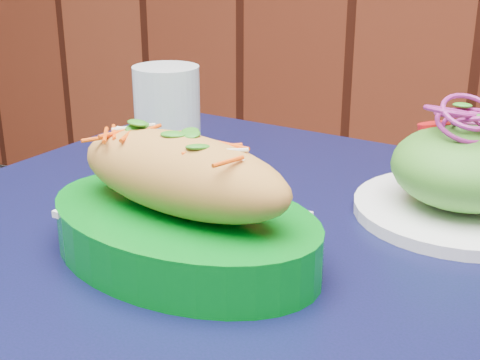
% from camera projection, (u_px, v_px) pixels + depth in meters
% --- Properties ---
extents(banh_mi_basket, '(0.28, 0.21, 0.12)m').
position_uv_depth(banh_mi_basket, '(182.00, 209.00, 0.56)').
color(banh_mi_basket, '#007315').
rests_on(banh_mi_basket, cafe_table).
extents(salad_plate, '(0.21, 0.21, 0.12)m').
position_uv_depth(salad_plate, '(464.00, 175.00, 0.65)').
color(salad_plate, white).
rests_on(salad_plate, cafe_table).
extents(water_glass, '(0.08, 0.08, 0.12)m').
position_uv_depth(water_glass, '(168.00, 119.00, 0.77)').
color(water_glass, silver).
rests_on(water_glass, cafe_table).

